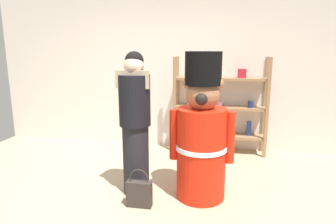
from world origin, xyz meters
name	(u,v)px	position (x,y,z in m)	size (l,w,h in m)	color
ground_plane	(142,207)	(0.00, 0.00, 0.00)	(6.40, 6.40, 0.00)	tan
back_wall	(175,72)	(0.00, 2.20, 1.30)	(6.40, 0.12, 2.60)	silver
merchandise_shelf	(220,106)	(0.79, 1.98, 0.77)	(1.50, 0.35, 1.57)	#93704C
teddy_bear_guard	(202,136)	(0.61, 0.36, 0.74)	(0.73, 0.58, 1.67)	red
person_shopper	(135,123)	(-0.15, 0.33, 0.86)	(0.38, 0.36, 1.67)	black
shopping_bag	(139,193)	(-0.03, 0.01, 0.16)	(0.28, 0.10, 0.43)	#332D28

